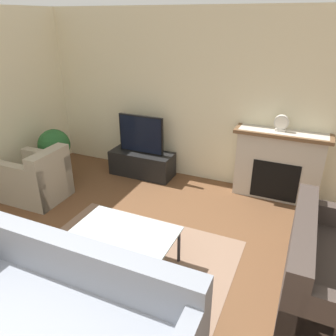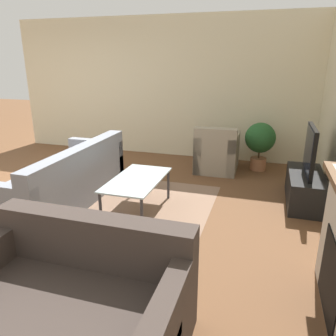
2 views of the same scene
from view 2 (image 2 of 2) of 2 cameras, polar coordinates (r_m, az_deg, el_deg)
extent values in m
plane|color=brown|center=(5.56, -27.04, -3.65)|extent=(20.00, 20.00, 0.00)
cube|color=beige|center=(6.55, 4.42, 13.56)|extent=(0.06, 7.64, 2.70)
cube|color=#896B56|center=(4.35, -5.03, -7.47)|extent=(2.31, 1.80, 0.00)
cube|color=black|center=(2.85, 26.34, -16.93)|extent=(0.67, 0.01, 0.59)
cube|color=black|center=(4.88, 22.74, -3.28)|extent=(1.10, 0.45, 0.42)
cube|color=black|center=(4.72, 23.53, 2.77)|extent=(0.80, 0.05, 0.65)
cube|color=black|center=(4.72, 23.20, 2.80)|extent=(0.76, 0.01, 0.61)
cube|color=gray|center=(4.74, -18.31, -3.39)|extent=(2.21, 0.91, 0.42)
cube|color=gray|center=(4.42, -15.04, 0.98)|extent=(2.21, 0.20, 0.40)
cube|color=gray|center=(5.53, -12.40, 1.50)|extent=(0.14, 0.91, 0.66)
cube|color=gray|center=(3.98, -26.95, -6.91)|extent=(0.14, 0.91, 0.66)
cube|color=#3D332D|center=(2.54, -16.50, -24.04)|extent=(0.93, 1.55, 0.42)
cube|color=#3D332D|center=(2.54, -12.84, -12.16)|extent=(0.20, 1.55, 0.40)
cube|color=#3D332D|center=(2.22, 0.49, -26.34)|extent=(0.93, 0.14, 0.66)
cube|color=#9E937F|center=(5.93, 8.52, 1.68)|extent=(0.85, 0.72, 0.42)
cube|color=#9E937F|center=(5.52, 8.26, 4.85)|extent=(0.21, 0.71, 0.40)
cube|color=#9E937F|center=(5.87, 11.33, 2.57)|extent=(0.84, 0.15, 0.66)
cube|color=#9E937F|center=(5.94, 5.85, 3.02)|extent=(0.84, 0.15, 0.66)
cylinder|color=#333338|center=(4.80, -5.88, -2.17)|extent=(0.04, 0.04, 0.43)
cylinder|color=#333338|center=(3.95, -11.66, -7.16)|extent=(0.04, 0.04, 0.43)
cylinder|color=#333338|center=(4.64, 0.06, -2.83)|extent=(0.04, 0.04, 0.43)
cylinder|color=#333338|center=(3.75, -4.58, -8.29)|extent=(0.04, 0.04, 0.43)
cube|color=silver|center=(4.18, -5.40, -2.00)|extent=(1.11, 0.60, 0.02)
cylinder|color=#AD704C|center=(6.11, 15.39, 0.72)|extent=(0.28, 0.28, 0.22)
cylinder|color=#4C3823|center=(6.06, 15.54, 2.42)|extent=(0.03, 0.03, 0.16)
sphere|color=#235628|center=(5.99, 15.77, 5.10)|extent=(0.53, 0.53, 0.53)
camera|label=1|loc=(4.53, -49.82, 20.60)|focal=35.00mm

